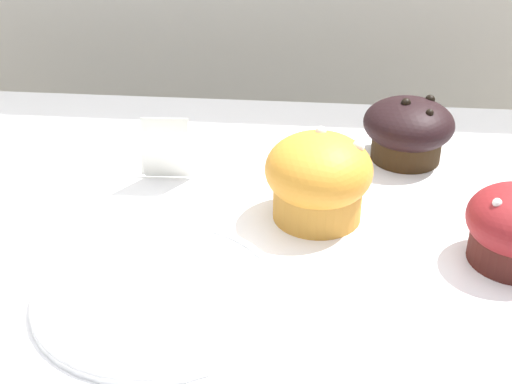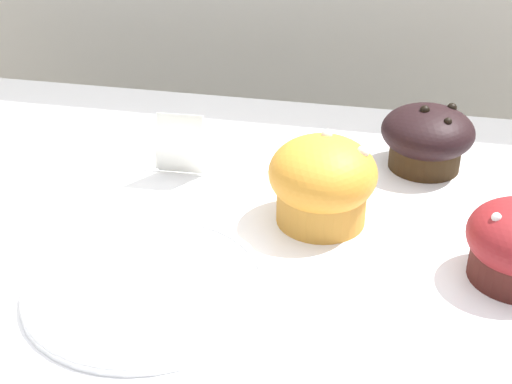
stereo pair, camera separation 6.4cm
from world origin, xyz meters
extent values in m
cube|color=beige|center=(0.00, 0.60, 0.90)|extent=(3.20, 0.10, 1.80)
cylinder|color=#302111|center=(0.26, 0.17, 0.91)|extent=(0.08, 0.08, 0.04)
ellipsoid|color=black|center=(0.26, 0.17, 0.93)|extent=(0.10, 0.10, 0.05)
sphere|color=black|center=(0.28, 0.19, 0.95)|extent=(0.01, 0.01, 0.01)
sphere|color=black|center=(0.25, 0.16, 0.96)|extent=(0.01, 0.01, 0.01)
sphere|color=black|center=(0.27, 0.15, 0.96)|extent=(0.01, 0.01, 0.01)
cylinder|color=#C58531|center=(0.16, 0.04, 0.92)|extent=(0.08, 0.08, 0.05)
ellipsoid|color=orange|center=(0.16, 0.04, 0.94)|extent=(0.10, 0.10, 0.07)
sphere|color=white|center=(0.20, 0.04, 0.97)|extent=(0.01, 0.01, 0.01)
sphere|color=white|center=(0.16, 0.05, 0.97)|extent=(0.01, 0.01, 0.01)
sphere|color=white|center=(0.31, -0.03, 0.95)|extent=(0.01, 0.01, 0.01)
cylinder|color=white|center=(0.04, -0.10, 0.89)|extent=(0.20, 0.20, 0.01)
torus|color=white|center=(0.04, -0.10, 0.90)|extent=(0.20, 0.20, 0.01)
cube|color=white|center=(0.00, 0.11, 0.92)|extent=(0.05, 0.02, 0.06)
cube|color=silver|center=(0.01, 0.09, 0.92)|extent=(0.05, 0.02, 0.06)
camera|label=1|loc=(0.16, -0.55, 1.25)|focal=50.00mm
camera|label=2|loc=(0.22, -0.54, 1.25)|focal=50.00mm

